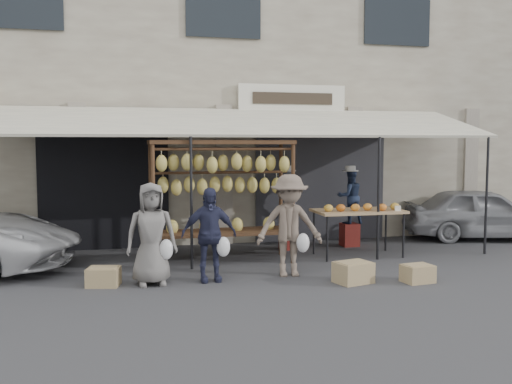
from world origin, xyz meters
TOP-DOWN VIEW (x-y plane):
  - ground_plane at (0.00, 0.00)m, footprint 90.00×90.00m
  - shophouse at (-0.00, 6.50)m, footprint 24.00×6.15m
  - awning at (0.01, 2.28)m, footprint 10.00×2.35m
  - banana_rack at (-0.39, 1.58)m, footprint 2.60×0.90m
  - produce_table at (2.27, 1.51)m, footprint 1.70×0.90m
  - vendor_left at (1.14, 2.52)m, footprint 0.46×0.31m
  - vendor_right at (2.54, 2.59)m, footprint 0.56×0.44m
  - customer_left at (-1.74, 0.20)m, footprint 0.81×0.56m
  - customer_mid at (-0.84, 0.22)m, footprint 0.88×0.38m
  - customer_right at (0.49, 0.26)m, footprint 1.14×0.73m
  - stool_left at (1.14, 2.52)m, footprint 0.35×0.35m
  - stool_right at (2.54, 2.59)m, footprint 0.44×0.44m
  - crate_near_a at (1.34, -0.42)m, footprint 0.63×0.54m
  - crate_near_b at (2.34, -0.63)m, footprint 0.50×0.41m
  - crate_far at (-2.47, 0.28)m, footprint 0.55×0.46m
  - sedan at (5.83, 2.71)m, footprint 3.72×2.27m

SIDE VIEW (x-z plane):
  - ground_plane at x=0.00m, z-range 0.00..0.00m
  - crate_near_b at x=2.34m, z-range 0.00..0.27m
  - crate_far at x=-2.47m, z-range 0.00..0.29m
  - crate_near_a at x=1.34m, z-range 0.00..0.33m
  - stool_left at x=1.14m, z-range 0.00..0.42m
  - stool_right at x=2.54m, z-range 0.00..0.48m
  - sedan at x=5.83m, z-range 0.00..1.18m
  - customer_mid at x=-0.84m, z-range 0.00..1.49m
  - customer_left at x=-1.74m, z-range 0.00..1.58m
  - customer_right at x=0.49m, z-range 0.00..1.68m
  - produce_table at x=2.27m, z-range 0.35..1.39m
  - vendor_left at x=1.14m, z-range 0.42..1.65m
  - vendor_right at x=2.54m, z-range 0.48..1.63m
  - banana_rack at x=-0.39m, z-range 0.46..2.69m
  - awning at x=0.01m, z-range 1.12..4.03m
  - shophouse at x=0.00m, z-range 0.00..7.30m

